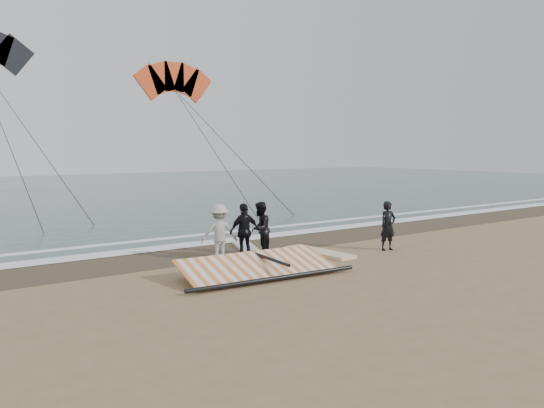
# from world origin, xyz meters

# --- Properties ---
(ground) EXTENTS (120.00, 120.00, 0.00)m
(ground) POSITION_xyz_m (0.00, 0.00, 0.00)
(ground) COLOR #8C704C
(ground) RESTS_ON ground
(sea) EXTENTS (120.00, 54.00, 0.02)m
(sea) POSITION_xyz_m (0.00, 33.00, 0.01)
(sea) COLOR #233838
(sea) RESTS_ON ground
(wet_sand) EXTENTS (120.00, 2.80, 0.01)m
(wet_sand) POSITION_xyz_m (0.00, 4.50, 0.01)
(wet_sand) COLOR #4C3D2B
(wet_sand) RESTS_ON ground
(foam_near) EXTENTS (120.00, 0.90, 0.01)m
(foam_near) POSITION_xyz_m (0.00, 5.90, 0.03)
(foam_near) COLOR white
(foam_near) RESTS_ON sea
(foam_far) EXTENTS (120.00, 0.45, 0.01)m
(foam_far) POSITION_xyz_m (0.00, 7.60, 0.03)
(foam_far) COLOR white
(foam_far) RESTS_ON sea
(man_main) EXTENTS (0.64, 0.46, 1.62)m
(man_main) POSITION_xyz_m (2.77, 1.36, 0.81)
(man_main) COLOR black
(man_main) RESTS_ON ground
(board_white) EXTENTS (0.95, 2.56, 0.10)m
(board_white) POSITION_xyz_m (0.54, 2.19, 0.05)
(board_white) COLOR silver
(board_white) RESTS_ON ground
(board_cream) EXTENTS (1.33, 2.26, 0.09)m
(board_cream) POSITION_xyz_m (-0.91, 4.23, 0.05)
(board_cream) COLOR beige
(board_cream) RESTS_ON ground
(trio_cluster) EXTENTS (2.54, 1.09, 1.70)m
(trio_cluster) POSITION_xyz_m (-1.88, 3.09, 0.84)
(trio_cluster) COLOR black
(trio_cluster) RESTS_ON ground
(sail_rig) EXTENTS (4.81, 2.08, 0.52)m
(sail_rig) POSITION_xyz_m (-2.78, 0.95, 0.20)
(sail_rig) COLOR black
(sail_rig) RESTS_ON ground
(kite_red) EXTENTS (6.20, 6.89, 15.56)m
(kite_red) POSITION_xyz_m (5.58, 23.49, 7.72)
(kite_red) COLOR #D94419
(kite_red) RESTS_ON ground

